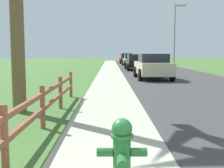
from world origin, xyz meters
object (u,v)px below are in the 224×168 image
(parked_car_red, at_px, (126,58))
(street_lamp, at_px, (176,31))
(fire_hydrant, at_px, (122,154))
(parked_car_silver, at_px, (131,60))
(parked_car_black, at_px, (136,62))
(parked_suv_beige, at_px, (153,66))

(parked_car_red, relative_size, street_lamp, 0.69)
(fire_hydrant, bearing_deg, parked_car_silver, 85.63)
(parked_car_black, bearing_deg, parked_car_red, 90.09)
(parked_car_red, xyz_separation_m, street_lamp, (4.28, -14.50, 3.12))
(fire_hydrant, distance_m, parked_suv_beige, 15.37)
(street_lamp, bearing_deg, parked_car_red, 106.44)
(parked_car_black, xyz_separation_m, parked_car_red, (-0.03, 16.84, 0.05))
(parked_car_silver, relative_size, parked_car_red, 1.03)
(parked_car_black, distance_m, parked_car_silver, 8.42)
(parked_suv_beige, height_order, parked_car_silver, parked_suv_beige)
(fire_hydrant, bearing_deg, parked_suv_beige, 80.34)
(parked_car_black, xyz_separation_m, street_lamp, (4.25, 2.33, 3.18))
(parked_car_red, bearing_deg, parked_car_black, -89.91)
(fire_hydrant, bearing_deg, street_lamp, 76.19)
(parked_car_red, distance_m, street_lamp, 15.44)
(parked_car_silver, bearing_deg, fire_hydrant, -94.37)
(parked_car_silver, bearing_deg, street_lamp, -55.81)
(fire_hydrant, xyz_separation_m, parked_suv_beige, (2.58, 15.15, 0.32))
(parked_suv_beige, height_order, street_lamp, street_lamp)
(parked_car_black, distance_m, parked_car_red, 16.84)
(parked_car_black, relative_size, parked_car_red, 1.07)
(parked_car_black, height_order, parked_car_red, parked_car_red)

